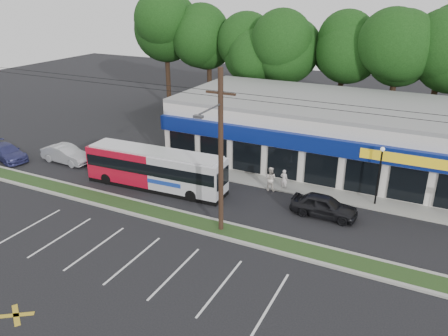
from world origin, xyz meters
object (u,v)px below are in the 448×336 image
car_silver (66,154)px  pedestrian_b (270,179)px  lamp_post (380,169)px  car_dark (324,206)px  car_blue (7,152)px  pedestrian_a (284,179)px  metrobus (156,168)px  utility_pole (218,148)px

car_silver → pedestrian_b: (17.69, 2.50, 0.17)m
lamp_post → car_dark: lamp_post is taller
car_dark → car_silver: (-22.26, -0.35, 0.02)m
pedestrian_b → car_blue: bearing=5.3°
car_blue → pedestrian_a: 24.19m
lamp_post → pedestrian_a: size_ratio=2.69×
metrobus → car_blue: (-15.00, -1.00, -0.88)m
utility_pole → pedestrian_a: 8.97m
car_dark → pedestrian_b: size_ratio=2.35×
car_dark → car_silver: bearing=91.6°
car_dark → pedestrian_a: (-3.72, 2.77, 0.05)m
car_dark → pedestrian_a: 4.63m
metrobus → car_blue: metrobus is taller
lamp_post → car_silver: bearing=-172.1°
car_silver → pedestrian_b: 17.87m
pedestrian_a → car_dark: bearing=146.3°
utility_pole → car_silver: size_ratio=10.92×
pedestrian_b → car_silver: bearing=2.7°
car_dark → utility_pole: bearing=132.1°
metrobus → car_blue: 15.06m
metrobus → pedestrian_b: 8.52m
lamp_post → car_blue: 30.72m
lamp_post → metrobus: bearing=-164.2°
car_blue → pedestrian_b: size_ratio=2.54×
utility_pole → lamp_post: (8.17, 7.87, -2.74)m
lamp_post → pedestrian_b: 7.64m
utility_pole → car_blue: (-22.03, 2.57, -4.73)m
metrobus → pedestrian_b: metrobus is taller
pedestrian_a → car_blue: bearing=14.7°
metrobus → car_silver: (-9.86, 0.81, -0.80)m
car_blue → pedestrian_a: size_ratio=2.97×
car_silver → pedestrian_a: size_ratio=2.90×
car_dark → pedestrian_b: 5.06m
metrobus → car_dark: (12.40, 1.16, -0.82)m
utility_pole → pedestrian_b: size_ratio=27.09×
lamp_post → car_blue: lamp_post is taller
metrobus → pedestrian_a: metrobus is taller
utility_pole → car_dark: utility_pole is taller
metrobus → car_dark: metrobus is taller
car_dark → car_blue: car_dark is taller
car_silver → car_blue: 5.44m
car_silver → car_blue: (-5.13, -1.81, -0.07)m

